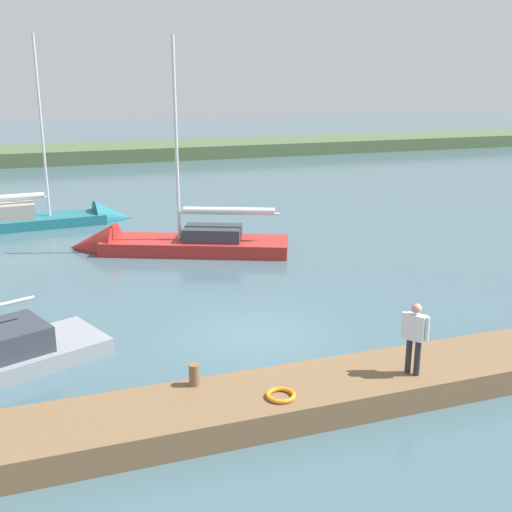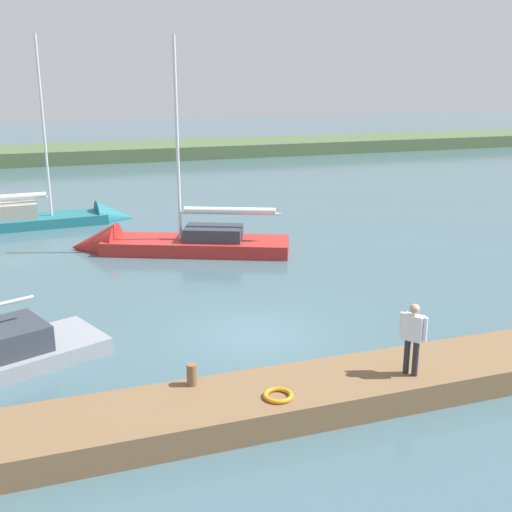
{
  "view_description": "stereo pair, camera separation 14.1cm",
  "coord_description": "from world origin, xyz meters",
  "px_view_note": "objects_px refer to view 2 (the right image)",
  "views": [
    {
      "loc": [
        5.6,
        16.02,
        7.29
      ],
      "look_at": [
        -1.08,
        -3.07,
        1.47
      ],
      "focal_mm": 43.68,
      "sensor_mm": 36.0,
      "label": 1
    },
    {
      "loc": [
        5.46,
        16.06,
        7.29
      ],
      "look_at": [
        -1.08,
        -3.07,
        1.47
      ],
      "focal_mm": 43.68,
      "sensor_mm": 36.0,
      "label": 2
    }
  ],
  "objects_px": {
    "life_ring_buoy": "(278,395)",
    "sailboat_near_dock": "(163,247)",
    "mooring_post_near": "(192,375)",
    "person_on_dock": "(413,334)",
    "sailboat_inner_slip": "(61,221)"
  },
  "relations": [
    {
      "from": "life_ring_buoy",
      "to": "person_on_dock",
      "type": "xyz_separation_m",
      "value": [
        -3.29,
        -0.04,
        0.96
      ]
    },
    {
      "from": "sailboat_near_dock",
      "to": "sailboat_inner_slip",
      "type": "distance_m",
      "value": 7.96
    },
    {
      "from": "person_on_dock",
      "to": "life_ring_buoy",
      "type": "bearing_deg",
      "value": -34.8
    },
    {
      "from": "mooring_post_near",
      "to": "sailboat_inner_slip",
      "type": "distance_m",
      "value": 20.55
    },
    {
      "from": "person_on_dock",
      "to": "sailboat_inner_slip",
      "type": "bearing_deg",
      "value": -107.28
    },
    {
      "from": "life_ring_buoy",
      "to": "sailboat_near_dock",
      "type": "bearing_deg",
      "value": -90.99
    },
    {
      "from": "life_ring_buoy",
      "to": "sailboat_near_dock",
      "type": "distance_m",
      "value": 14.74
    },
    {
      "from": "life_ring_buoy",
      "to": "sailboat_inner_slip",
      "type": "relative_size",
      "value": 0.06
    },
    {
      "from": "mooring_post_near",
      "to": "life_ring_buoy",
      "type": "height_order",
      "value": "mooring_post_near"
    },
    {
      "from": "life_ring_buoy",
      "to": "sailboat_near_dock",
      "type": "xyz_separation_m",
      "value": [
        -0.26,
        -14.73,
        -0.49
      ]
    },
    {
      "from": "life_ring_buoy",
      "to": "person_on_dock",
      "type": "bearing_deg",
      "value": -179.39
    },
    {
      "from": "mooring_post_near",
      "to": "life_ring_buoy",
      "type": "distance_m",
      "value": 2.01
    },
    {
      "from": "mooring_post_near",
      "to": "sailboat_near_dock",
      "type": "height_order",
      "value": "sailboat_near_dock"
    },
    {
      "from": "life_ring_buoy",
      "to": "sailboat_near_dock",
      "type": "relative_size",
      "value": 0.07
    },
    {
      "from": "mooring_post_near",
      "to": "life_ring_buoy",
      "type": "relative_size",
      "value": 0.76
    }
  ]
}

